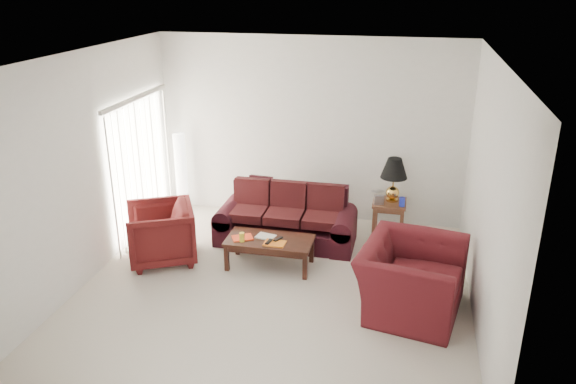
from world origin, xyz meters
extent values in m
plane|color=beige|center=(0.00, 0.00, 0.00)|extent=(5.00, 5.00, 0.00)
cube|color=silver|center=(-2.42, 1.30, 1.08)|extent=(0.10, 2.00, 2.16)
cube|color=black|center=(-0.69, 1.91, 0.67)|extent=(0.39, 0.21, 0.39)
cube|color=#BABBBF|center=(1.20, 1.88, 0.63)|extent=(0.16, 0.09, 0.15)
cylinder|color=#1D2CBE|center=(1.55, 1.88, 0.63)|extent=(0.09, 0.09, 0.14)
cube|color=silver|center=(1.16, 2.21, 0.65)|extent=(0.22, 0.23, 0.06)
imported|color=#451010|center=(-1.77, 0.44, 0.42)|extent=(1.23, 1.22, 0.84)
imported|color=#481015|center=(1.73, -0.09, 0.43)|extent=(1.38, 1.51, 0.86)
cube|color=red|center=(-0.59, 0.54, 0.43)|extent=(0.35, 0.32, 0.02)
cube|color=silver|center=(-0.28, 0.66, 0.43)|extent=(0.29, 0.24, 0.01)
cube|color=orange|center=(-0.10, 0.47, 0.43)|extent=(0.30, 0.23, 0.02)
cube|color=black|center=(-0.18, 0.47, 0.45)|extent=(0.07, 0.17, 0.02)
cube|color=black|center=(-0.08, 0.58, 0.45)|extent=(0.11, 0.16, 0.02)
cylinder|color=gold|center=(-0.56, 0.45, 0.49)|extent=(0.09, 0.09, 0.13)
camera|label=1|loc=(1.57, -6.21, 3.87)|focal=35.00mm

